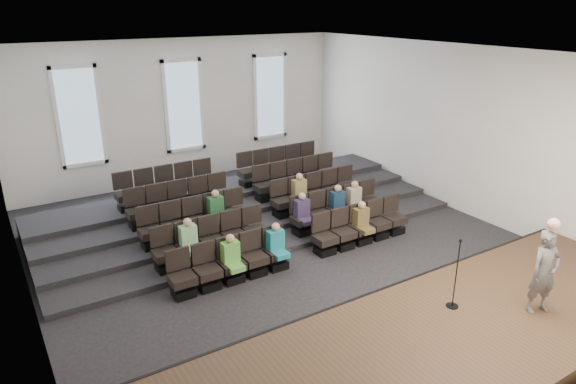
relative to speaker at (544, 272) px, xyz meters
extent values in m
plane|color=black|center=(-2.24, 5.52, -1.34)|extent=(14.00, 14.00, 0.00)
cube|color=white|center=(-2.24, 5.52, 3.67)|extent=(12.00, 14.00, 0.02)
cube|color=white|center=(-2.24, 12.54, 1.16)|extent=(12.00, 0.04, 5.00)
cube|color=white|center=(-2.24, -1.50, 1.16)|extent=(12.00, 0.04, 5.00)
cube|color=white|center=(-8.26, 5.52, 1.16)|extent=(0.04, 14.00, 5.00)
cube|color=white|center=(3.78, 5.52, 1.16)|extent=(0.04, 14.00, 5.00)
cube|color=#3F2D1B|center=(-2.24, 0.42, -1.09)|extent=(11.80, 3.60, 0.50)
cube|color=black|center=(-2.24, 2.19, -1.09)|extent=(11.80, 0.06, 0.52)
cube|color=black|center=(-2.24, 7.84, -1.26)|extent=(11.80, 4.80, 0.15)
cube|color=black|center=(-2.24, 8.37, -1.19)|extent=(11.80, 3.75, 0.30)
cube|color=black|center=(-2.24, 8.89, -1.11)|extent=(11.80, 2.70, 0.45)
cube|color=black|center=(-2.24, 9.42, -1.04)|extent=(11.80, 1.65, 0.60)
cube|color=black|center=(-5.36, 4.92, -1.24)|extent=(0.47, 0.43, 0.20)
cube|color=black|center=(-5.36, 4.92, -0.93)|extent=(0.55, 0.50, 0.19)
cube|color=black|center=(-5.36, 5.13, -0.52)|extent=(0.55, 0.08, 0.50)
cube|color=black|center=(-4.76, 4.92, -1.24)|extent=(0.47, 0.43, 0.20)
cube|color=black|center=(-4.76, 4.92, -0.93)|extent=(0.55, 0.50, 0.19)
cube|color=black|center=(-4.76, 5.13, -0.52)|extent=(0.55, 0.08, 0.50)
cube|color=black|center=(-4.16, 4.92, -1.24)|extent=(0.47, 0.43, 0.20)
cube|color=black|center=(-4.16, 4.92, -0.93)|extent=(0.55, 0.50, 0.19)
cube|color=black|center=(-4.16, 5.13, -0.52)|extent=(0.55, 0.08, 0.50)
cube|color=black|center=(-3.56, 4.92, -1.24)|extent=(0.47, 0.43, 0.20)
cube|color=black|center=(-3.56, 4.92, -0.93)|extent=(0.55, 0.50, 0.19)
cube|color=black|center=(-3.56, 5.13, -0.52)|extent=(0.55, 0.08, 0.50)
cube|color=black|center=(-2.96, 4.92, -1.24)|extent=(0.47, 0.43, 0.20)
cube|color=black|center=(-2.96, 4.92, -0.93)|extent=(0.55, 0.50, 0.19)
cube|color=black|center=(-2.96, 5.13, -0.52)|extent=(0.55, 0.08, 0.50)
cube|color=black|center=(-1.51, 4.92, -1.24)|extent=(0.47, 0.43, 0.20)
cube|color=black|center=(-1.51, 4.92, -0.93)|extent=(0.55, 0.50, 0.19)
cube|color=black|center=(-1.51, 5.13, -0.52)|extent=(0.55, 0.08, 0.50)
cube|color=black|center=(-0.91, 4.92, -1.24)|extent=(0.47, 0.43, 0.20)
cube|color=black|center=(-0.91, 4.92, -0.93)|extent=(0.55, 0.50, 0.19)
cube|color=black|center=(-0.91, 5.13, -0.52)|extent=(0.55, 0.08, 0.50)
cube|color=black|center=(-0.31, 4.92, -1.24)|extent=(0.47, 0.43, 0.20)
cube|color=black|center=(-0.31, 4.92, -0.93)|extent=(0.55, 0.50, 0.19)
cube|color=black|center=(-0.31, 5.13, -0.52)|extent=(0.55, 0.08, 0.50)
cube|color=black|center=(0.29, 4.92, -1.24)|extent=(0.47, 0.43, 0.20)
cube|color=black|center=(0.29, 4.92, -0.93)|extent=(0.55, 0.50, 0.19)
cube|color=black|center=(0.29, 5.13, -0.52)|extent=(0.55, 0.08, 0.50)
cube|color=black|center=(0.89, 4.92, -1.24)|extent=(0.47, 0.43, 0.20)
cube|color=black|center=(0.89, 4.92, -0.93)|extent=(0.55, 0.50, 0.19)
cube|color=black|center=(0.89, 5.13, -0.52)|extent=(0.55, 0.08, 0.50)
cube|color=black|center=(-5.36, 5.97, -1.09)|extent=(0.47, 0.43, 0.20)
cube|color=black|center=(-5.36, 5.97, -0.78)|extent=(0.55, 0.50, 0.19)
cube|color=black|center=(-5.36, 6.18, -0.37)|extent=(0.55, 0.08, 0.50)
cube|color=black|center=(-4.76, 5.97, -1.09)|extent=(0.47, 0.43, 0.20)
cube|color=black|center=(-4.76, 5.97, -0.78)|extent=(0.55, 0.50, 0.19)
cube|color=black|center=(-4.76, 6.18, -0.37)|extent=(0.55, 0.08, 0.50)
cube|color=black|center=(-4.16, 5.97, -1.09)|extent=(0.47, 0.43, 0.20)
cube|color=black|center=(-4.16, 5.97, -0.78)|extent=(0.55, 0.50, 0.19)
cube|color=black|center=(-4.16, 6.18, -0.37)|extent=(0.55, 0.08, 0.50)
cube|color=black|center=(-3.56, 5.97, -1.09)|extent=(0.47, 0.43, 0.20)
cube|color=black|center=(-3.56, 5.97, -0.78)|extent=(0.55, 0.50, 0.19)
cube|color=black|center=(-3.56, 6.18, -0.37)|extent=(0.55, 0.08, 0.50)
cube|color=black|center=(-2.96, 5.97, -1.09)|extent=(0.47, 0.43, 0.20)
cube|color=black|center=(-2.96, 5.97, -0.78)|extent=(0.55, 0.50, 0.19)
cube|color=black|center=(-2.96, 6.18, -0.37)|extent=(0.55, 0.08, 0.50)
cube|color=black|center=(-1.51, 5.97, -1.09)|extent=(0.47, 0.43, 0.20)
cube|color=black|center=(-1.51, 5.97, -0.78)|extent=(0.55, 0.50, 0.19)
cube|color=black|center=(-1.51, 6.18, -0.37)|extent=(0.55, 0.08, 0.50)
cube|color=black|center=(-0.91, 5.97, -1.09)|extent=(0.47, 0.43, 0.20)
cube|color=black|center=(-0.91, 5.97, -0.78)|extent=(0.55, 0.50, 0.19)
cube|color=black|center=(-0.91, 6.18, -0.37)|extent=(0.55, 0.08, 0.50)
cube|color=black|center=(-0.31, 5.97, -1.09)|extent=(0.47, 0.43, 0.20)
cube|color=black|center=(-0.31, 5.97, -0.78)|extent=(0.55, 0.50, 0.19)
cube|color=black|center=(-0.31, 6.18, -0.37)|extent=(0.55, 0.08, 0.50)
cube|color=black|center=(0.29, 5.97, -1.09)|extent=(0.47, 0.43, 0.20)
cube|color=black|center=(0.29, 5.97, -0.78)|extent=(0.55, 0.50, 0.19)
cube|color=black|center=(0.29, 6.18, -0.37)|extent=(0.55, 0.08, 0.50)
cube|color=black|center=(0.89, 5.97, -1.09)|extent=(0.47, 0.43, 0.20)
cube|color=black|center=(0.89, 5.97, -0.78)|extent=(0.55, 0.50, 0.19)
cube|color=black|center=(0.89, 6.18, -0.37)|extent=(0.55, 0.08, 0.50)
cube|color=black|center=(-5.36, 7.02, -0.94)|extent=(0.47, 0.42, 0.20)
cube|color=black|center=(-5.36, 7.02, -0.63)|extent=(0.55, 0.50, 0.19)
cube|color=black|center=(-5.36, 7.23, -0.22)|extent=(0.55, 0.08, 0.50)
cube|color=black|center=(-4.76, 7.02, -0.94)|extent=(0.47, 0.42, 0.20)
cube|color=black|center=(-4.76, 7.02, -0.63)|extent=(0.55, 0.50, 0.19)
cube|color=black|center=(-4.76, 7.23, -0.22)|extent=(0.55, 0.08, 0.50)
cube|color=black|center=(-4.16, 7.02, -0.94)|extent=(0.47, 0.42, 0.20)
cube|color=black|center=(-4.16, 7.02, -0.63)|extent=(0.55, 0.50, 0.19)
cube|color=black|center=(-4.16, 7.23, -0.22)|extent=(0.55, 0.08, 0.50)
cube|color=black|center=(-3.56, 7.02, -0.94)|extent=(0.47, 0.42, 0.20)
cube|color=black|center=(-3.56, 7.02, -0.63)|extent=(0.55, 0.50, 0.19)
cube|color=black|center=(-3.56, 7.23, -0.22)|extent=(0.55, 0.08, 0.50)
cube|color=black|center=(-2.96, 7.02, -0.94)|extent=(0.47, 0.42, 0.20)
cube|color=black|center=(-2.96, 7.02, -0.63)|extent=(0.55, 0.50, 0.19)
cube|color=black|center=(-2.96, 7.23, -0.22)|extent=(0.55, 0.08, 0.50)
cube|color=black|center=(-1.51, 7.02, -0.94)|extent=(0.47, 0.42, 0.20)
cube|color=black|center=(-1.51, 7.02, -0.63)|extent=(0.55, 0.50, 0.19)
cube|color=black|center=(-1.51, 7.23, -0.22)|extent=(0.55, 0.08, 0.50)
cube|color=black|center=(-0.91, 7.02, -0.94)|extent=(0.47, 0.42, 0.20)
cube|color=black|center=(-0.91, 7.02, -0.63)|extent=(0.55, 0.50, 0.19)
cube|color=black|center=(-0.91, 7.23, -0.22)|extent=(0.55, 0.08, 0.50)
cube|color=black|center=(-0.31, 7.02, -0.94)|extent=(0.47, 0.42, 0.20)
cube|color=black|center=(-0.31, 7.02, -0.63)|extent=(0.55, 0.50, 0.19)
cube|color=black|center=(-0.31, 7.23, -0.22)|extent=(0.55, 0.08, 0.50)
cube|color=black|center=(0.29, 7.02, -0.94)|extent=(0.47, 0.42, 0.20)
cube|color=black|center=(0.29, 7.02, -0.63)|extent=(0.55, 0.50, 0.19)
cube|color=black|center=(0.29, 7.23, -0.22)|extent=(0.55, 0.08, 0.50)
cube|color=black|center=(0.89, 7.02, -0.94)|extent=(0.47, 0.42, 0.20)
cube|color=black|center=(0.89, 7.02, -0.63)|extent=(0.55, 0.50, 0.19)
cube|color=black|center=(0.89, 7.23, -0.22)|extent=(0.55, 0.08, 0.50)
cube|color=black|center=(-5.36, 8.07, -0.79)|extent=(0.47, 0.42, 0.20)
cube|color=black|center=(-5.36, 8.07, -0.48)|extent=(0.55, 0.50, 0.19)
cube|color=black|center=(-5.36, 8.28, -0.07)|extent=(0.55, 0.08, 0.50)
cube|color=black|center=(-4.76, 8.07, -0.79)|extent=(0.47, 0.42, 0.20)
cube|color=black|center=(-4.76, 8.07, -0.48)|extent=(0.55, 0.50, 0.19)
cube|color=black|center=(-4.76, 8.28, -0.07)|extent=(0.55, 0.08, 0.50)
cube|color=black|center=(-4.16, 8.07, -0.79)|extent=(0.47, 0.42, 0.20)
cube|color=black|center=(-4.16, 8.07, -0.48)|extent=(0.55, 0.50, 0.19)
cube|color=black|center=(-4.16, 8.28, -0.07)|extent=(0.55, 0.08, 0.50)
cube|color=black|center=(-3.56, 8.07, -0.79)|extent=(0.47, 0.42, 0.20)
cube|color=black|center=(-3.56, 8.07, -0.48)|extent=(0.55, 0.50, 0.19)
cube|color=black|center=(-3.56, 8.28, -0.07)|extent=(0.55, 0.08, 0.50)
cube|color=black|center=(-2.96, 8.07, -0.79)|extent=(0.47, 0.42, 0.20)
cube|color=black|center=(-2.96, 8.07, -0.48)|extent=(0.55, 0.50, 0.19)
cube|color=black|center=(-2.96, 8.28, -0.07)|extent=(0.55, 0.08, 0.50)
cube|color=black|center=(-1.51, 8.07, -0.79)|extent=(0.47, 0.42, 0.20)
cube|color=black|center=(-1.51, 8.07, -0.48)|extent=(0.55, 0.50, 0.19)
cube|color=black|center=(-1.51, 8.28, -0.07)|extent=(0.55, 0.08, 0.50)
cube|color=black|center=(-0.91, 8.07, -0.79)|extent=(0.47, 0.42, 0.20)
cube|color=black|center=(-0.91, 8.07, -0.48)|extent=(0.55, 0.50, 0.19)
cube|color=black|center=(-0.91, 8.28, -0.07)|extent=(0.55, 0.08, 0.50)
cube|color=black|center=(-0.31, 8.07, -0.79)|extent=(0.47, 0.42, 0.20)
cube|color=black|center=(-0.31, 8.07, -0.48)|extent=(0.55, 0.50, 0.19)
cube|color=black|center=(-0.31, 8.28, -0.07)|extent=(0.55, 0.08, 0.50)
cube|color=black|center=(0.29, 8.07, -0.79)|extent=(0.47, 0.42, 0.20)
cube|color=black|center=(0.29, 8.07, -0.48)|extent=(0.55, 0.50, 0.19)
cube|color=black|center=(0.29, 8.28, -0.07)|extent=(0.55, 0.08, 0.50)
cube|color=black|center=(0.89, 8.07, -0.79)|extent=(0.47, 0.42, 0.20)
cube|color=black|center=(0.89, 8.07, -0.48)|extent=(0.55, 0.50, 0.19)
cube|color=black|center=(0.89, 8.28, -0.07)|extent=(0.55, 0.08, 0.50)
cube|color=black|center=(-5.36, 9.12, -0.64)|extent=(0.47, 0.42, 0.20)
cube|color=black|center=(-5.36, 9.12, -0.33)|extent=(0.55, 0.50, 0.19)
cube|color=black|center=(-5.36, 9.33, 0.08)|extent=(0.55, 0.08, 0.50)
cube|color=black|center=(-4.76, 9.12, -0.64)|extent=(0.47, 0.42, 0.20)
cube|color=black|center=(-4.76, 9.12, -0.33)|extent=(0.55, 0.50, 0.19)
cube|color=black|center=(-4.76, 9.33, 0.08)|extent=(0.55, 0.08, 0.50)
cube|color=black|center=(-4.16, 9.12, -0.64)|extent=(0.47, 0.42, 0.20)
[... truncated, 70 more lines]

